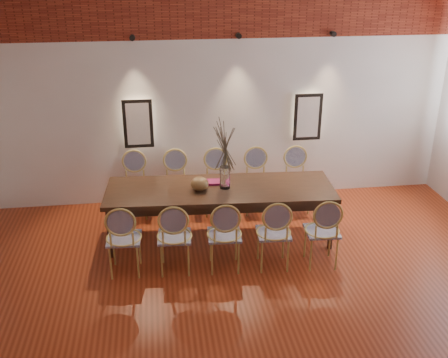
{
  "coord_description": "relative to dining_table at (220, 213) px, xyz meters",
  "views": [
    {
      "loc": [
        -1.04,
        -4.15,
        3.63
      ],
      "look_at": [
        -0.23,
        1.77,
        1.05
      ],
      "focal_mm": 42.0,
      "sensor_mm": 36.0,
      "label": 1
    }
  ],
  "objects": [
    {
      "name": "floor",
      "position": [
        0.23,
        -2.17,
        -0.39
      ],
      "size": [
        7.0,
        7.0,
        0.02
      ],
      "primitive_type": "cube",
      "color": "#97381A",
      "rests_on": "ground"
    },
    {
      "name": "wall_back",
      "position": [
        0.23,
        1.38,
        1.62
      ],
      "size": [
        7.0,
        0.1,
        4.0
      ],
      "primitive_type": "cube",
      "color": "silver",
      "rests_on": "ground"
    },
    {
      "name": "niche_left",
      "position": [
        -1.07,
        1.28,
        0.93
      ],
      "size": [
        0.36,
        0.06,
        0.66
      ],
      "primitive_type": "cube",
      "color": "#FFEAC6",
      "rests_on": "wall_back"
    },
    {
      "name": "niche_right",
      "position": [
        1.53,
        1.28,
        0.93
      ],
      "size": [
        0.36,
        0.06,
        0.66
      ],
      "primitive_type": "cube",
      "color": "#FFEAC6",
      "rests_on": "wall_back"
    },
    {
      "name": "spot_fixture_left",
      "position": [
        -1.07,
        1.25,
        2.17
      ],
      "size": [
        0.08,
        0.1,
        0.08
      ],
      "primitive_type": "cylinder",
      "rotation": [
        1.57,
        0.0,
        0.0
      ],
      "color": "black",
      "rests_on": "wall_back"
    },
    {
      "name": "spot_fixture_mid",
      "position": [
        0.43,
        1.25,
        2.17
      ],
      "size": [
        0.08,
        0.1,
        0.08
      ],
      "primitive_type": "cylinder",
      "rotation": [
        1.57,
        0.0,
        0.0
      ],
      "color": "black",
      "rests_on": "wall_back"
    },
    {
      "name": "spot_fixture_right",
      "position": [
        1.83,
        1.25,
        2.17
      ],
      "size": [
        0.08,
        0.1,
        0.08
      ],
      "primitive_type": "cylinder",
      "rotation": [
        1.57,
        0.0,
        0.0
      ],
      "color": "black",
      "rests_on": "wall_back"
    },
    {
      "name": "dining_table",
      "position": [
        0.0,
        0.0,
        0.0
      ],
      "size": [
        3.09,
        1.16,
        0.75
      ],
      "primitive_type": "cube",
      "rotation": [
        0.0,
        0.0,
        -0.06
      ],
      "color": "#382114",
      "rests_on": "floor"
    },
    {
      "name": "chair_near_a",
      "position": [
        -1.26,
        -0.69,
        0.09
      ],
      "size": [
        0.47,
        0.47,
        0.94
      ],
      "primitive_type": null,
      "rotation": [
        0.0,
        0.0,
        -0.06
      ],
      "color": "tan",
      "rests_on": "floor"
    },
    {
      "name": "chair_near_b",
      "position": [
        -0.65,
        -0.73,
        0.09
      ],
      "size": [
        0.47,
        0.47,
        0.94
      ],
      "primitive_type": null,
      "rotation": [
        0.0,
        0.0,
        -0.06
      ],
      "color": "tan",
      "rests_on": "floor"
    },
    {
      "name": "chair_near_c",
      "position": [
        -0.05,
        -0.77,
        0.09
      ],
      "size": [
        0.47,
        0.47,
        0.94
      ],
      "primitive_type": null,
      "rotation": [
        0.0,
        0.0,
        -0.06
      ],
      "color": "tan",
      "rests_on": "floor"
    },
    {
      "name": "chair_near_d",
      "position": [
        0.56,
        -0.8,
        0.09
      ],
      "size": [
        0.47,
        0.47,
        0.94
      ],
      "primitive_type": null,
      "rotation": [
        0.0,
        0.0,
        -0.06
      ],
      "color": "tan",
      "rests_on": "floor"
    },
    {
      "name": "chair_near_e",
      "position": [
        1.17,
        -0.84,
        0.09
      ],
      "size": [
        0.47,
        0.47,
        0.94
      ],
      "primitive_type": null,
      "rotation": [
        0.0,
        0.0,
        -0.06
      ],
      "color": "tan",
      "rests_on": "floor"
    },
    {
      "name": "chair_far_a",
      "position": [
        -1.17,
        0.84,
        0.09
      ],
      "size": [
        0.47,
        0.47,
        0.94
      ],
      "primitive_type": null,
      "rotation": [
        0.0,
        0.0,
        3.08
      ],
      "color": "tan",
      "rests_on": "floor"
    },
    {
      "name": "chair_far_b",
      "position": [
        -0.56,
        0.8,
        0.09
      ],
      "size": [
        0.47,
        0.47,
        0.94
      ],
      "primitive_type": null,
      "rotation": [
        0.0,
        0.0,
        3.08
      ],
      "color": "tan",
      "rests_on": "floor"
    },
    {
      "name": "chair_far_c",
      "position": [
        0.05,
        0.77,
        0.09
      ],
      "size": [
        0.47,
        0.47,
        0.94
      ],
      "primitive_type": null,
      "rotation": [
        0.0,
        0.0,
        3.08
      ],
      "color": "tan",
      "rests_on": "floor"
    },
    {
      "name": "chair_far_d",
      "position": [
        0.65,
        0.73,
        0.09
      ],
      "size": [
        0.47,
        0.47,
        0.94
      ],
      "primitive_type": null,
      "rotation": [
        0.0,
        0.0,
        3.08
      ],
      "color": "tan",
      "rests_on": "floor"
    },
    {
      "name": "chair_far_e",
      "position": [
        1.26,
        0.69,
        0.09
      ],
      "size": [
        0.47,
        0.47,
        0.94
      ],
      "primitive_type": null,
      "rotation": [
        0.0,
        0.0,
        3.08
      ],
      "color": "tan",
      "rests_on": "floor"
    },
    {
      "name": "vase",
      "position": [
        0.07,
        -0.0,
        0.53
      ],
      "size": [
        0.14,
        0.14,
        0.3
      ],
      "primitive_type": "cylinder",
      "color": "silver",
      "rests_on": "dining_table"
    },
    {
      "name": "dried_branches",
      "position": [
        0.07,
        -0.0,
        0.98
      ],
      "size": [
        0.5,
        0.5,
        0.7
      ],
      "primitive_type": null,
      "color": "#433927",
      "rests_on": "vase"
    },
    {
      "name": "bowl",
      "position": [
        -0.28,
        -0.03,
        0.46
      ],
      "size": [
        0.24,
        0.24,
        0.18
      ],
      "primitive_type": "ellipsoid",
      "color": "brown",
      "rests_on": "dining_table"
    },
    {
      "name": "book",
      "position": [
        -0.05,
        0.17,
        0.39
      ],
      "size": [
        0.27,
        0.2,
        0.03
      ],
      "primitive_type": "cube",
      "rotation": [
        0.0,
        0.0,
        -0.06
      ],
      "color": "maroon",
      "rests_on": "dining_table"
    }
  ]
}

